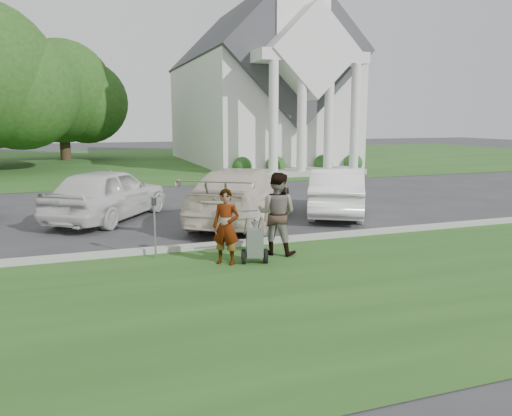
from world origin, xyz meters
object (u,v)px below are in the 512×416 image
person_left (226,227)px  car_b (108,194)px  person_right (277,214)px  parking_meter_near (154,220)px  tree_back (62,96)px  car_c (241,195)px  striping_cart (255,244)px  church (257,77)px  car_d (337,191)px

person_left → car_b: bearing=145.0°
person_right → parking_meter_near: bearing=25.7°
tree_back → car_c: 27.51m
striping_cart → church: bearing=83.6°
person_left → car_d: size_ratio=0.35×
church → tree_back: bearing=152.2°
person_right → car_c: bearing=-57.4°
person_left → parking_meter_near: 1.65m
church → car_b: 21.93m
parking_meter_near → car_d: bearing=27.9°
person_right → parking_meter_near: (-2.64, 0.56, -0.06)m
tree_back → car_b: size_ratio=2.03×
striping_cart → person_right: person_right is taller
person_right → car_c: size_ratio=0.33×
person_left → person_right: 1.37m
tree_back → car_d: size_ratio=2.10×
car_c → car_b: bearing=7.3°
church → striping_cart: 26.13m
striping_cart → car_b: size_ratio=0.24×
tree_back → parking_meter_near: (2.51, -29.83, -3.86)m
tree_back → person_right: bearing=-80.4°
striping_cart → car_d: bearing=58.7°
car_b → car_d: 7.15m
tree_back → car_c: bearing=-78.4°
church → person_left: (-9.16, -23.92, -5.14)m
striping_cart → car_c: 4.41m
church → person_left: 26.13m
person_left → parking_meter_near: bearing=179.8°
person_right → striping_cart: bearing=74.6°
person_left → car_d: person_left is taller
tree_back → parking_meter_near: 30.19m
car_d → striping_cart: bearing=74.5°
tree_back → car_b: (1.79, -25.00, -3.92)m
parking_meter_near → car_c: (2.98, 3.16, -0.05)m
church → striping_cart: (-8.58, -24.06, -5.51)m
car_c → person_left: bearing=99.9°
tree_back → parking_meter_near: tree_back is taller
tree_back → car_d: (8.78, -26.52, -3.97)m
parking_meter_near → car_c: bearing=46.7°
tree_back → striping_cart: (4.43, -30.94, -4.30)m
car_b → car_d: car_b is taller
church → parking_meter_near: church is taller
tree_back → person_right: 31.07m
car_d → church: bearing=-73.2°
tree_back → person_right: size_ratio=5.18×
person_left → striping_cart: bearing=22.2°
tree_back → car_d: 28.22m
striping_cart → person_left: (-0.58, 0.14, 0.37)m
church → person_right: bearing=-108.5°
striping_cart → car_c: size_ratio=0.20×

